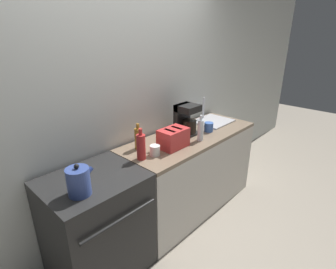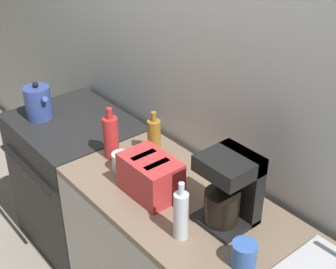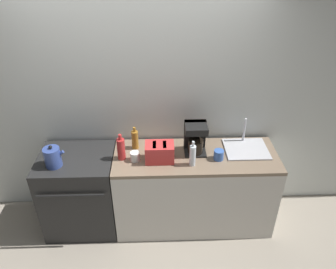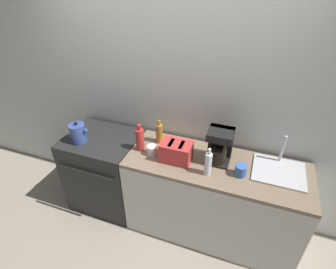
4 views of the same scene
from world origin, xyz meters
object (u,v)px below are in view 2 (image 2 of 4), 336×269
object	(u,v)px
coffee_maker	(231,188)
bottle_amber	(154,137)
cup_white	(121,162)
stove	(79,181)
bottle_clear	(181,215)
bottle_red	(111,137)
cup_blue	(244,254)
kettle	(38,102)
toaster	(150,176)

from	to	relation	value
coffee_maker	bottle_amber	world-z (taller)	coffee_maker
cup_white	coffee_maker	bearing A→B (deg)	13.09
stove	coffee_maker	bearing A→B (deg)	3.60
bottle_clear	bottle_red	size ratio (longest dim) A/B	0.96
stove	cup_blue	world-z (taller)	cup_blue
bottle_amber	cup_blue	distance (m)	0.86
stove	bottle_red	size ratio (longest dim) A/B	3.22
bottle_amber	bottle_red	size ratio (longest dim) A/B	0.89
stove	bottle_clear	world-z (taller)	bottle_clear
kettle	cup_white	bearing A→B (deg)	4.49
kettle	cup_white	distance (m)	0.78
stove	bottle_red	bearing A→B (deg)	-3.75
stove	kettle	world-z (taller)	kettle
stove	toaster	bearing A→B (deg)	-4.46
bottle_amber	cup_white	size ratio (longest dim) A/B	2.66
cup_white	bottle_red	bearing A→B (deg)	166.21
stove	cup_white	bearing A→B (deg)	-5.99
bottle_red	bottle_amber	bearing A→B (deg)	55.48
toaster	bottle_red	size ratio (longest dim) A/B	1.00
stove	cup_blue	distance (m)	1.51
toaster	bottle_clear	bearing A→B (deg)	-15.69
stove	cup_blue	bearing A→B (deg)	-2.85
toaster	bottle_red	bearing A→B (deg)	174.65
coffee_maker	bottle_red	xyz separation A→B (m)	(-0.74, -0.11, -0.05)
stove	bottle_red	distance (m)	0.73
coffee_maker	bottle_red	bearing A→B (deg)	-171.70
kettle	cup_white	world-z (taller)	kettle
kettle	bottle_red	size ratio (longest dim) A/B	0.83
kettle	bottle_amber	size ratio (longest dim) A/B	0.93
bottle_amber	cup_blue	size ratio (longest dim) A/B	2.44
toaster	bottle_amber	distance (m)	0.33
stove	coffee_maker	world-z (taller)	coffee_maker
kettle	toaster	world-z (taller)	kettle
coffee_maker	cup_blue	xyz separation A→B (m)	(0.22, -0.15, -0.11)
cup_blue	toaster	bearing A→B (deg)	179.52
stove	bottle_red	world-z (taller)	bottle_red
bottle_clear	cup_white	size ratio (longest dim) A/B	2.87
cup_blue	cup_white	size ratio (longest dim) A/B	1.09
cup_blue	stove	bearing A→B (deg)	177.15
bottle_amber	cup_blue	bearing A→B (deg)	-14.94
coffee_maker	cup_white	bearing A→B (deg)	-166.91
stove	bottle_clear	size ratio (longest dim) A/B	3.37
toaster	coffee_maker	world-z (taller)	coffee_maker
bottle_clear	stove	bearing A→B (deg)	172.45
kettle	cup_white	size ratio (longest dim) A/B	2.48
stove	cup_blue	xyz separation A→B (m)	(1.43, -0.07, 0.49)
toaster	cup_white	size ratio (longest dim) A/B	2.99
cup_white	bottle_clear	bearing A→B (deg)	-9.24
bottle_clear	toaster	bearing A→B (deg)	164.31
bottle_red	cup_blue	distance (m)	0.96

